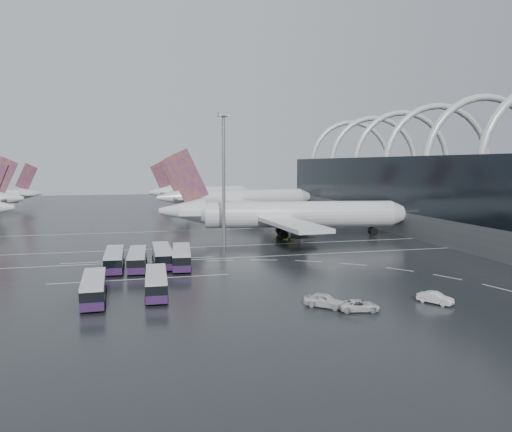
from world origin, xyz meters
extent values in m
plane|color=black|center=(0.00, 0.00, 0.00)|extent=(420.00, 420.00, 0.00)
cube|color=#56585B|center=(62.00, 20.00, 3.00)|extent=(42.00, 160.00, 6.00)
cube|color=black|center=(62.00, 20.00, 13.00)|extent=(42.00, 160.00, 14.00)
torus|color=silver|center=(58.00, 9.00, 18.00)|extent=(33.80, 1.80, 33.80)
torus|color=silver|center=(58.00, 28.00, 18.00)|extent=(33.80, 1.80, 33.80)
torus|color=silver|center=(58.00, 47.00, 18.00)|extent=(33.80, 1.80, 33.80)
torus|color=silver|center=(58.00, 66.00, 18.00)|extent=(33.80, 1.80, 33.80)
torus|color=silver|center=(58.00, 85.00, 18.00)|extent=(33.80, 1.80, 33.80)
cube|color=silver|center=(0.00, -2.00, 0.01)|extent=(120.00, 0.25, 0.01)
cube|color=silver|center=(0.00, 12.00, 0.01)|extent=(120.00, 0.25, 0.01)
cube|color=silver|center=(0.00, 40.00, 0.01)|extent=(120.00, 0.25, 0.01)
cube|color=silver|center=(-24.00, -16.00, 0.01)|extent=(28.00, 0.25, 0.01)
cube|color=silver|center=(-24.00, 0.00, 0.01)|extent=(28.00, 0.25, 0.01)
cylinder|color=silver|center=(15.22, 21.22, 5.67)|extent=(46.91, 13.29, 6.45)
cone|color=silver|center=(41.50, 17.27, 5.67)|extent=(7.56, 7.37, 6.45)
cone|color=silver|center=(-13.26, 25.50, 6.79)|extent=(11.96, 8.04, 6.45)
cube|color=#4F196C|center=(-12.16, 25.33, 15.02)|extent=(10.70, 2.25, 13.68)
cube|color=silver|center=(-11.06, 25.17, 6.79)|extent=(7.93, 20.55, 0.56)
cube|color=silver|center=(8.75, 8.13, 5.01)|extent=(9.45, 28.24, 0.89)
cube|color=silver|center=(12.88, 35.64, 5.01)|extent=(17.06, 28.78, 0.89)
cylinder|color=slate|center=(12.63, 11.48, 3.00)|extent=(6.61, 4.65, 3.78)
cylinder|color=slate|center=(15.61, 31.29, 3.00)|extent=(6.61, 4.65, 3.78)
cube|color=black|center=(10.82, 21.88, 1.22)|extent=(14.26, 9.03, 2.45)
cylinder|color=silver|center=(15.41, 81.88, 5.54)|extent=(44.21, 12.85, 6.30)
cone|color=silver|center=(40.26, 85.69, 5.54)|extent=(7.39, 7.21, 6.30)
cone|color=silver|center=(-11.58, 77.74, 6.62)|extent=(11.68, 7.87, 6.30)
cube|color=#4F196C|center=(-10.51, 77.91, 14.65)|extent=(10.43, 2.23, 13.34)
cube|color=silver|center=(-9.43, 78.07, 6.62)|extent=(7.79, 20.05, 0.54)
cube|color=silver|center=(13.18, 67.81, 4.88)|extent=(16.70, 28.07, 0.87)
cube|color=silver|center=(9.07, 94.63, 4.88)|extent=(9.14, 27.53, 0.87)
cylinder|color=slate|center=(15.82, 72.06, 2.93)|extent=(6.46, 4.55, 3.69)
cylinder|color=slate|center=(12.86, 91.37, 2.93)|extent=(6.46, 4.55, 3.69)
cube|color=black|center=(11.12, 81.22, 1.19)|extent=(13.93, 8.84, 2.39)
cylinder|color=silver|center=(8.11, 130.42, 4.95)|extent=(37.04, 19.52, 5.63)
cone|color=silver|center=(28.26, 138.68, 4.95)|extent=(7.52, 7.42, 5.63)
cone|color=silver|center=(-13.84, 121.42, 5.92)|extent=(11.11, 8.89, 5.63)
cube|color=#4F196C|center=(-12.94, 121.79, 13.10)|extent=(8.87, 4.08, 11.93)
cube|color=silver|center=(-12.04, 122.16, 5.92)|extent=(10.67, 17.82, 0.49)
cube|color=silver|center=(9.12, 117.72, 4.37)|extent=(19.28, 23.87, 0.78)
cube|color=silver|center=(-0.08, 140.17, 4.37)|extent=(11.02, 25.08, 0.78)
cylinder|color=slate|center=(10.52, 121.97, 2.62)|extent=(6.19, 5.08, 3.30)
cylinder|color=slate|center=(3.90, 138.13, 2.62)|extent=(6.19, 5.08, 3.30)
cube|color=black|center=(4.52, 128.95, 1.07)|extent=(13.13, 10.16, 2.13)
cone|color=silver|center=(-65.93, 87.14, 6.44)|extent=(10.63, 6.24, 6.12)
cube|color=#4F196C|center=(-66.99, 87.16, 14.26)|extent=(10.18, 0.74, 12.98)
cube|color=silver|center=(-68.04, 87.17, 6.44)|extent=(4.96, 19.06, 0.53)
cone|color=silver|center=(-66.36, 128.12, 5.75)|extent=(10.83, 8.81, 5.46)
cube|color=#4F196C|center=(-67.22, 127.74, 12.72)|extent=(8.53, 4.19, 11.58)
cube|color=silver|center=(-68.08, 127.35, 5.75)|extent=(10.74, 17.22, 0.47)
cube|color=#2F1541|center=(-28.22, -7.35, 0.91)|extent=(3.01, 13.15, 1.11)
cube|color=black|center=(-28.22, -7.35, 2.12)|extent=(3.06, 12.88, 1.31)
cube|color=silver|center=(-28.22, -7.35, 3.00)|extent=(3.01, 13.15, 0.45)
cylinder|color=black|center=(-26.84, -11.56, 0.50)|extent=(0.36, 1.01, 1.01)
cylinder|color=black|center=(-29.65, -11.54, 0.50)|extent=(0.36, 1.01, 1.01)
cylinder|color=black|center=(-26.79, -3.16, 0.50)|extent=(0.36, 1.01, 1.01)
cylinder|color=black|center=(-29.60, -3.14, 0.50)|extent=(0.36, 1.01, 1.01)
cube|color=#2F1541|center=(-24.37, -7.87, 0.88)|extent=(3.47, 12.91, 1.08)
cube|color=black|center=(-24.37, -7.87, 2.06)|extent=(3.52, 12.65, 1.28)
cube|color=silver|center=(-24.37, -7.87, 2.92)|extent=(3.47, 12.91, 0.44)
cylinder|color=black|center=(-23.20, -12.02, 0.49)|extent=(0.39, 1.00, 0.98)
cylinder|color=black|center=(-25.93, -11.89, 0.49)|extent=(0.39, 1.00, 0.98)
cylinder|color=black|center=(-22.80, -3.85, 0.49)|extent=(0.39, 1.00, 0.98)
cylinder|color=black|center=(-25.53, -3.72, 0.49)|extent=(0.39, 1.00, 0.98)
cube|color=#2F1541|center=(-20.01, -5.88, 0.93)|extent=(3.03, 13.45, 1.14)
cube|color=black|center=(-20.01, -5.88, 2.17)|extent=(3.09, 13.18, 1.34)
cube|color=silver|center=(-20.01, -5.88, 3.08)|extent=(3.03, 13.45, 0.47)
cylinder|color=black|center=(-18.58, -10.19, 0.52)|extent=(0.36, 1.04, 1.03)
cylinder|color=black|center=(-21.46, -10.18, 0.52)|extent=(0.36, 1.04, 1.03)
cylinder|color=black|center=(-18.56, -1.58, 0.52)|extent=(0.36, 1.04, 1.03)
cylinder|color=black|center=(-21.44, -1.57, 0.52)|extent=(0.36, 1.04, 1.03)
cube|color=#2F1541|center=(-16.74, -7.92, 0.93)|extent=(4.22, 13.64, 1.14)
cube|color=black|center=(-16.74, -7.92, 2.17)|extent=(4.25, 13.38, 1.34)
cube|color=silver|center=(-16.74, -7.92, 3.07)|extent=(4.22, 13.64, 0.46)
cylinder|color=black|center=(-15.71, -12.33, 0.52)|extent=(0.45, 1.06, 1.03)
cylinder|color=black|center=(-18.57, -12.07, 0.52)|extent=(0.45, 1.06, 1.03)
cylinder|color=black|center=(-14.92, -3.78, 0.52)|extent=(0.45, 1.06, 1.03)
cylinder|color=black|center=(-17.78, -3.52, 0.52)|extent=(0.45, 1.06, 1.03)
cube|color=#2F1541|center=(-30.21, -27.30, 0.89)|extent=(3.28, 12.97, 1.09)
cube|color=black|center=(-30.21, -27.30, 2.08)|extent=(3.33, 12.72, 1.29)
cube|color=silver|center=(-30.21, -27.30, 2.95)|extent=(3.28, 12.97, 0.45)
cylinder|color=black|center=(-28.70, -31.38, 0.50)|extent=(0.38, 1.00, 0.99)
cylinder|color=black|center=(-31.46, -31.46, 0.50)|extent=(0.38, 1.00, 0.99)
cylinder|color=black|center=(-28.96, -23.13, 0.50)|extent=(0.38, 1.00, 0.99)
cylinder|color=black|center=(-31.72, -23.22, 0.50)|extent=(0.38, 1.00, 0.99)
cube|color=#2F1541|center=(-22.00, -26.02, 0.87)|extent=(3.30, 12.71, 1.07)
cube|color=black|center=(-22.00, -26.02, 2.04)|extent=(3.35, 12.46, 1.26)
cube|color=silver|center=(-22.00, -26.02, 2.88)|extent=(3.30, 12.71, 0.44)
cylinder|color=black|center=(-20.81, -30.11, 0.48)|extent=(0.38, 0.98, 0.97)
cylinder|color=black|center=(-23.51, -30.00, 0.48)|extent=(0.38, 0.98, 0.97)
cylinder|color=black|center=(-20.49, -22.04, 0.48)|extent=(0.38, 0.98, 0.97)
cylinder|color=black|center=(-23.19, -21.94, 0.48)|extent=(0.38, 0.98, 0.97)
imported|color=silver|center=(1.96, -40.17, 0.71)|extent=(5.44, 3.23, 1.42)
imported|color=silver|center=(-1.56, -37.55, 0.89)|extent=(5.32, 5.02, 1.78)
imported|color=silver|center=(13.10, -39.43, 0.75)|extent=(3.82, 4.70, 1.50)
cylinder|color=gray|center=(-5.24, 13.37, 14.29)|extent=(0.71, 0.71, 28.58)
cube|color=gray|center=(-5.24, 13.37, 28.89)|extent=(2.25, 2.25, 0.82)
cube|color=silver|center=(-5.24, 13.37, 28.58)|extent=(2.04, 2.04, 0.41)
cube|color=yellow|center=(19.28, 24.41, 0.59)|extent=(2.17, 1.28, 1.18)
cube|color=yellow|center=(11.43, 18.25, 0.66)|extent=(2.43, 1.43, 1.32)
cube|color=yellow|center=(13.52, 30.67, 0.64)|extent=(2.36, 1.39, 1.29)
camera|label=1|loc=(-24.90, -95.41, 18.16)|focal=35.00mm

